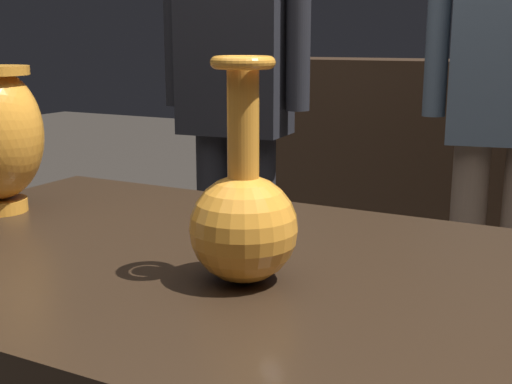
% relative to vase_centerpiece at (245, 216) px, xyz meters
% --- Properties ---
extents(back_display_shelf, '(2.60, 0.40, 0.99)m').
position_rel_vase_centerpiece_xyz_m(back_display_shelf, '(-0.00, 2.26, -0.38)').
color(back_display_shelf, '#422D1E').
rests_on(back_display_shelf, ground_plane).
extents(vase_centerpiece, '(0.13, 0.13, 0.26)m').
position_rel_vase_centerpiece_xyz_m(vase_centerpiece, '(0.00, 0.00, 0.00)').
color(vase_centerpiece, orange).
rests_on(vase_centerpiece, display_plinth).
extents(shelf_vase_far_left, '(0.09, 0.09, 0.16)m').
position_rel_vase_centerpiece_xyz_m(shelf_vase_far_left, '(-1.04, 2.30, 0.17)').
color(shelf_vase_far_left, '#7A388E').
rests_on(shelf_vase_far_left, back_display_shelf).
extents(visitor_near_left, '(0.47, 0.21, 1.61)m').
position_rel_vase_centerpiece_xyz_m(visitor_near_left, '(-0.65, 1.13, 0.07)').
color(visitor_near_left, '#232328').
rests_on(visitor_near_left, ground_plane).
extents(visitor_center_back, '(0.46, 0.24, 1.55)m').
position_rel_vase_centerpiece_xyz_m(visitor_center_back, '(0.07, 1.48, 0.03)').
color(visitor_center_back, '#846B56').
rests_on(visitor_center_back, ground_plane).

